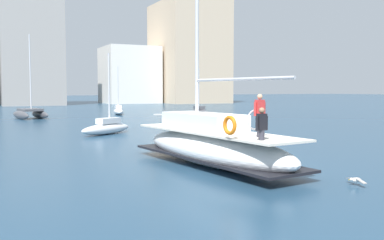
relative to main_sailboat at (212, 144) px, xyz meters
The scene contains 9 objects.
ground_plane 1.66m from the main_sailboat, 45.54° to the right, with size 400.00×400.00×0.00m, color navy.
main_sailboat is the anchor object (origin of this frame).
moored_sloop_far 37.53m from the main_sailboat, 79.68° to the left, with size 2.06×4.88×6.04m.
moored_cutter_left 14.30m from the main_sailboat, 93.03° to the left, with size 4.53×3.42×5.76m.
moored_cutter_right 33.87m from the main_sailboat, 96.86° to the left, with size 3.59×5.76×9.03m.
moored_ketch_distant 33.98m from the main_sailboat, 63.85° to the left, with size 1.18×4.65×5.73m.
seagull 6.03m from the main_sailboat, 65.02° to the right, with size 0.48×0.95×0.16m.
mooring_buoy 8.40m from the main_sailboat, 39.51° to the left, with size 0.69×0.69×0.95m.
waterfront_buildings 77.43m from the main_sailboat, 84.96° to the left, with size 82.93×18.78×22.88m.
Camera 1 is at (-9.60, -14.83, 3.23)m, focal length 40.31 mm.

